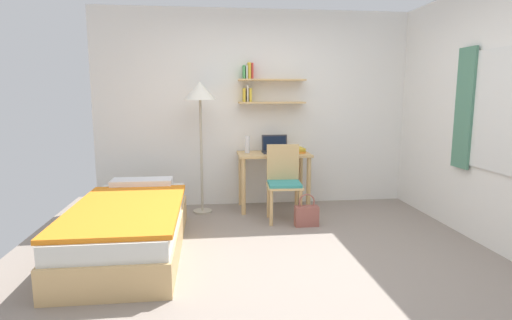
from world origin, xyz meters
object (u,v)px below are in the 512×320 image
Objects in this scene: standing_lamp at (200,98)px; handbag at (307,215)px; book_stack at (297,150)px; desk at (274,165)px; desk_chair at (284,180)px; water_bottle at (247,144)px; bed at (130,227)px; laptop at (275,148)px.

standing_lamp is 1.92m from handbag.
standing_lamp is 1.42m from book_stack.
desk is 1.27m from standing_lamp.
book_stack is at bearing 61.91° from desk_chair.
water_bottle is (-0.34, 0.05, 0.26)m from desk.
water_bottle is (1.27, 1.34, 0.62)m from bed.
handbag is at bearing -70.78° from desk.
laptop is at bearing 7.24° from standing_lamp.
desk is 2.69× the size of laptop.
standing_lamp reaches higher than book_stack.
standing_lamp is 6.42× the size of book_stack.
standing_lamp is at bearing -172.76° from laptop.
bed is at bearing -145.89° from book_stack.
desk is at bearing 38.89° from bed.
laptop is at bearing 91.81° from desk_chair.
desk_chair is 2.62× the size of laptop.
desk is 0.93m from handbag.
desk_chair is 2.39× the size of handbag.
standing_lamp is (-0.98, 0.43, 0.96)m from desk_chair.
bed is 1.85m from desk_chair.
book_stack is (0.31, 0.00, 0.19)m from desk.
handbag is (1.87, 0.53, -0.11)m from bed.
desk is at bearing -115.80° from laptop.
bed is at bearing -140.37° from laptop.
laptop is (0.96, 0.12, -0.65)m from standing_lamp.
desk_chair is 0.50m from handbag.
laptop is 0.29m from book_stack.
desk_chair is at bearing -88.19° from laptop.
desk_chair is 0.63m from book_stack.
laptop is (-0.02, 0.55, 0.31)m from desk_chair.
water_bottle is at bearing 172.43° from desk.
bed is 2.38m from book_stack.
water_bottle reaches higher than desk_chair.
desk is (1.61, 1.30, 0.35)m from bed.
standing_lamp is 0.85m from water_bottle.
bed reaches higher than handbag.
standing_lamp is at bearing 156.27° from desk_chair.
handbag is at bearing -73.84° from laptop.
desk is at bearing 109.22° from handbag.
desk_chair is 3.51× the size of book_stack.
desk_chair is at bearing 25.88° from bed.
laptop is 1.54× the size of water_bottle.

